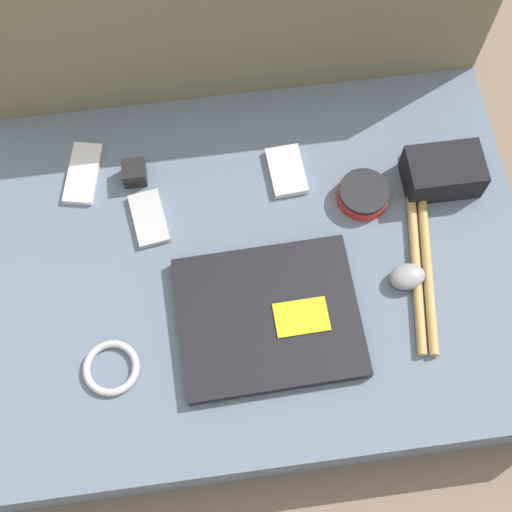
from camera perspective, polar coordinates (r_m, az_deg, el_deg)
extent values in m
plane|color=#7A6651|center=(1.38, 0.00, -2.53)|extent=(8.00, 8.00, 0.00)
cube|color=slate|center=(1.32, 0.00, -1.50)|extent=(0.96, 0.71, 0.14)
cube|color=#756B4C|center=(1.42, -2.54, 18.12)|extent=(0.96, 0.20, 0.45)
cube|color=black|center=(1.21, 1.03, -4.90)|extent=(0.31, 0.26, 0.02)
cube|color=yellow|center=(1.19, 3.66, -4.90)|extent=(0.09, 0.06, 0.00)
ellipsoid|color=gray|center=(1.25, 12.01, -1.63)|extent=(0.07, 0.05, 0.03)
cylinder|color=red|center=(1.31, 8.57, 4.82)|extent=(0.09, 0.09, 0.02)
cylinder|color=#232328|center=(1.30, 8.66, 5.14)|extent=(0.09, 0.09, 0.01)
cube|color=silver|center=(1.36, -13.67, 6.45)|extent=(0.08, 0.13, 0.01)
cube|color=#B7B7BC|center=(1.29, -8.56, 2.99)|extent=(0.07, 0.11, 0.01)
cube|color=silver|center=(1.32, 2.47, 6.82)|extent=(0.07, 0.10, 0.01)
cube|color=black|center=(1.34, 14.72, 6.52)|extent=(0.14, 0.09, 0.07)
cube|color=black|center=(1.33, -9.71, 6.58)|extent=(0.04, 0.04, 0.04)
torus|color=#B2B2B7|center=(1.21, -11.51, -8.77)|extent=(0.09, 0.09, 0.01)
cylinder|color=tan|center=(1.28, 12.57, 0.65)|extent=(0.07, 0.39, 0.02)
cylinder|color=tan|center=(1.29, 13.43, 0.63)|extent=(0.07, 0.39, 0.02)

